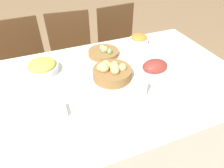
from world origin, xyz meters
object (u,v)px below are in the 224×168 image
at_px(chair_far_right, 120,47).
at_px(knife, 144,117).
at_px(ham_platter, 155,67).
at_px(butter_dish, 54,113).
at_px(spoon, 150,116).
at_px(drinking_cup, 142,88).
at_px(bread_basket, 112,72).
at_px(carrot_bowl, 139,40).
at_px(chair_far_center, 73,57).
at_px(fork, 91,134).
at_px(pineapple_bowl, 42,67).
at_px(egg_basket, 104,52).
at_px(dinner_plate, 119,125).
at_px(chair_far_left, 25,66).

relative_size(chair_far_right, knife, 4.61).
height_order(ham_platter, butter_dish, ham_platter).
relative_size(chair_far_right, butter_dish, 6.78).
xyz_separation_m(chair_far_right, butter_dish, (-0.83, -1.02, 0.30)).
bearing_deg(spoon, drinking_cup, 76.43).
relative_size(bread_basket, butter_dish, 1.87).
bearing_deg(butter_dish, carrot_bowl, 34.75).
xyz_separation_m(chair_far_right, carrot_bowl, (-0.06, -0.49, 0.33)).
relative_size(chair_far_center, fork, 4.61).
bearing_deg(fork, chair_far_right, 60.34).
relative_size(chair_far_right, fork, 4.61).
xyz_separation_m(ham_platter, drinking_cup, (-0.20, -0.18, 0.02)).
bearing_deg(ham_platter, pineapple_bowl, 159.87).
distance_m(ham_platter, knife, 0.44).
xyz_separation_m(carrot_bowl, butter_dish, (-0.77, -0.54, -0.02)).
relative_size(drinking_cup, butter_dish, 0.72).
bearing_deg(spoon, knife, -180.00).
bearing_deg(chair_far_center, carrot_bowl, -40.79).
height_order(ham_platter, pineapple_bowl, pineapple_bowl).
bearing_deg(egg_basket, dinner_plate, -103.67).
height_order(carrot_bowl, knife, carrot_bowl).
height_order(chair_far_left, drinking_cup, chair_far_left).
distance_m(bread_basket, butter_dish, 0.44).
xyz_separation_m(fork, butter_dish, (-0.14, 0.19, 0.01)).
bearing_deg(spoon, bread_basket, 98.75).
distance_m(carrot_bowl, knife, 0.81).
distance_m(pineapple_bowl, drinking_cup, 0.67).
relative_size(chair_far_right, bread_basket, 3.64).
relative_size(carrot_bowl, butter_dish, 1.14).
height_order(chair_far_left, ham_platter, chair_far_left).
distance_m(chair_far_center, carrot_bowl, 0.75).
xyz_separation_m(chair_far_center, fork, (-0.16, -1.21, 0.29)).
bearing_deg(fork, carrot_bowl, 48.92).
relative_size(dinner_plate, spoon, 1.21).
bearing_deg(spoon, egg_basket, 90.95).
bearing_deg(butter_dish, chair_far_left, 99.12).
relative_size(egg_basket, carrot_bowl, 1.51).
bearing_deg(drinking_cup, carrot_bowl, 63.65).
distance_m(chair_far_right, pineapple_bowl, 1.08).
height_order(spoon, butter_dish, butter_dish).
height_order(bread_basket, spoon, bread_basket).
xyz_separation_m(egg_basket, dinner_plate, (-0.16, -0.67, -0.02)).
bearing_deg(pineapple_bowl, egg_basket, 7.28).
distance_m(chair_far_left, dinner_plate, 1.32).
bearing_deg(pineapple_bowl, butter_dish, -89.17).
xyz_separation_m(carrot_bowl, dinner_plate, (-0.49, -0.73, -0.03)).
xyz_separation_m(ham_platter, spoon, (-0.24, -0.35, -0.02)).
bearing_deg(ham_platter, dinner_plate, -139.54).
distance_m(chair_far_left, pineapple_bowl, 0.70).
bearing_deg(carrot_bowl, drinking_cup, -116.35).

